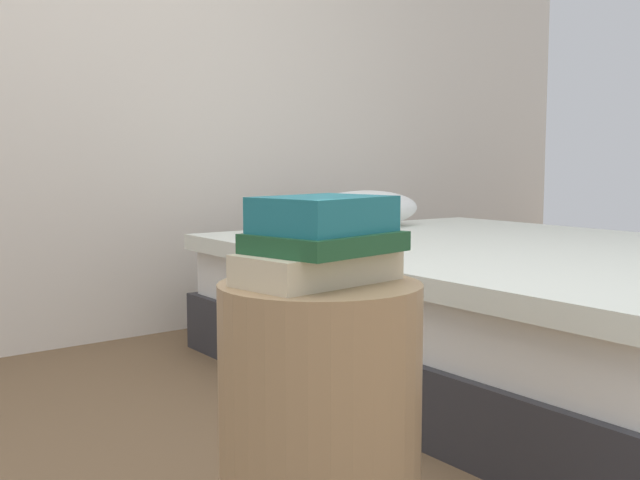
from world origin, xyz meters
The scene contains 5 objects.
bed centered at (1.35, 0.63, 0.23)m, with size 1.65×2.09×0.62m.
side_table centered at (0.00, 0.00, 0.27)m, with size 0.36×0.36×0.54m, color tan.
book_cream centered at (0.00, 0.01, 0.57)m, with size 0.28×0.15×0.05m, color beige.
book_forest centered at (0.01, -0.01, 0.61)m, with size 0.24×0.19×0.03m, color #1E512D.
book_teal centered at (0.01, 0.00, 0.66)m, with size 0.22×0.17×0.06m, color #1E727F.
Camera 1 is at (-0.82, -1.01, 0.75)m, focal length 42.74 mm.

